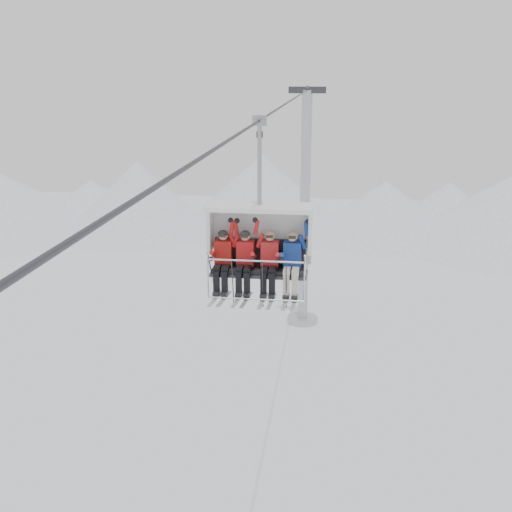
# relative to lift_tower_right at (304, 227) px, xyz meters

# --- Properties ---
(ridgeline) EXTENTS (72.00, 21.00, 7.00)m
(ridgeline) POSITION_rel_lift_tower_right_xyz_m (-1.58, 20.05, -2.94)
(ridgeline) COLOR white
(ridgeline) RESTS_ON ground
(lift_tower_right) EXTENTS (2.00, 1.80, 13.48)m
(lift_tower_right) POSITION_rel_lift_tower_right_xyz_m (0.00, 0.00, 0.00)
(lift_tower_right) COLOR #ABADB3
(lift_tower_right) RESTS_ON ground
(haul_cable) EXTENTS (0.06, 50.00, 0.06)m
(haul_cable) POSITION_rel_lift_tower_right_xyz_m (0.00, -22.00, 7.52)
(haul_cable) COLOR #313136
(haul_cable) RESTS_ON lift_tower_left
(chairlift_carrier) EXTENTS (2.35, 1.17, 3.98)m
(chairlift_carrier) POSITION_rel_lift_tower_right_xyz_m (0.00, -21.25, 4.89)
(chairlift_carrier) COLOR black
(chairlift_carrier) RESTS_ON haul_cable
(skier_far_left) EXTENTS (0.39, 1.69, 1.58)m
(skier_far_left) POSITION_rel_lift_tower_right_xyz_m (-0.82, -21.56, 4.42)
(skier_far_left) COLOR #AF1813
(skier_far_left) RESTS_ON chairlift_carrier
(skier_center_left) EXTENTS (0.40, 1.69, 1.58)m
(skier_center_left) POSITION_rel_lift_tower_right_xyz_m (-0.31, -21.56, 4.42)
(skier_center_left) COLOR red
(skier_center_left) RESTS_ON chairlift_carrier
(skier_center_right) EXTENTS (0.40, 1.69, 1.61)m
(skier_center_right) POSITION_rel_lift_tower_right_xyz_m (0.25, -21.55, 4.42)
(skier_center_right) COLOR red
(skier_center_right) RESTS_ON chairlift_carrier
(skier_far_right) EXTENTS (0.40, 1.69, 1.61)m
(skier_far_right) POSITION_rel_lift_tower_right_xyz_m (0.76, -21.55, 4.42)
(skier_far_right) COLOR navy
(skier_far_right) RESTS_ON chairlift_carrier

